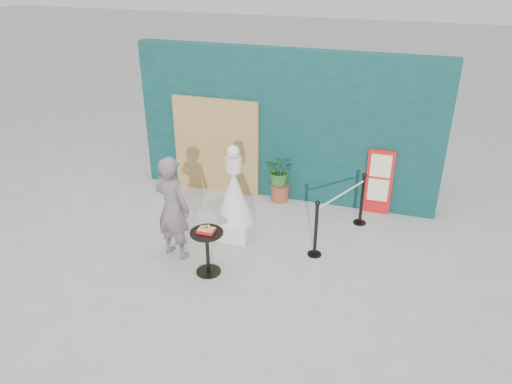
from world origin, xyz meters
TOP-DOWN VIEW (x-y plane):
  - ground at (0.00, 0.00)m, footprint 60.00×60.00m
  - back_wall at (0.00, 3.15)m, footprint 6.00×0.30m
  - bamboo_fence at (-1.40, 2.94)m, footprint 1.80×0.08m
  - woman at (-1.18, 0.46)m, footprint 0.74×0.58m
  - menu_board at (1.90, 2.95)m, footprint 0.50×0.07m
  - statue at (-0.43, 1.31)m, footprint 0.68×0.68m
  - cafe_table at (-0.47, 0.14)m, footprint 0.52×0.52m
  - food_basket at (-0.47, 0.15)m, footprint 0.26×0.19m
  - planter at (-0.02, 2.89)m, footprint 0.59×0.51m
  - stanchion_barrier at (1.36, 1.79)m, footprint 0.84×1.54m

SIDE VIEW (x-z plane):
  - ground at x=0.00m, z-range 0.00..0.00m
  - stanchion_barrier at x=1.36m, z-range -0.02..1.01m
  - cafe_table at x=-0.47m, z-range 0.12..0.87m
  - planter at x=-0.02m, z-range 0.08..1.08m
  - menu_board at x=1.90m, z-range 0.00..1.30m
  - statue at x=-0.43m, z-range -0.16..1.58m
  - food_basket at x=-0.47m, z-range 0.73..0.84m
  - woman at x=-1.18m, z-range 0.00..1.79m
  - bamboo_fence at x=-1.40m, z-range 0.00..2.00m
  - back_wall at x=0.00m, z-range 0.00..3.00m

